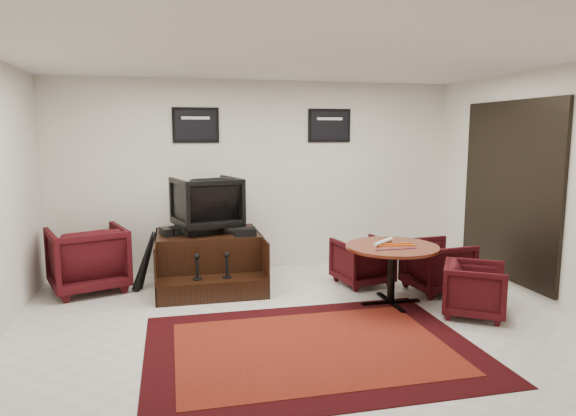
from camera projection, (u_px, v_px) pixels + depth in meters
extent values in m
plane|color=beige|center=(299.00, 327.00, 5.45)|extent=(6.00, 6.00, 0.00)
cube|color=silver|center=(258.00, 176.00, 7.66)|extent=(6.00, 0.02, 2.80)
cube|color=silver|center=(410.00, 250.00, 2.84)|extent=(6.00, 0.02, 2.80)
cube|color=silver|center=(551.00, 189.00, 5.91)|extent=(0.02, 5.00, 2.80)
cube|color=white|center=(299.00, 55.00, 5.04)|extent=(6.00, 5.00, 0.02)
cube|color=black|center=(509.00, 191.00, 6.60)|extent=(0.05, 1.90, 2.30)
cube|color=black|center=(508.00, 191.00, 6.59)|extent=(0.02, 1.72, 2.12)
cube|color=black|center=(509.00, 191.00, 6.60)|extent=(0.03, 0.05, 2.12)
cube|color=black|center=(196.00, 125.00, 7.33)|extent=(0.66, 0.03, 0.50)
cube|color=black|center=(196.00, 125.00, 7.31)|extent=(0.58, 0.01, 0.42)
cube|color=silver|center=(196.00, 118.00, 7.29)|extent=(0.40, 0.00, 0.04)
cube|color=black|center=(329.00, 126.00, 7.77)|extent=(0.66, 0.03, 0.50)
cube|color=black|center=(330.00, 125.00, 7.76)|extent=(0.58, 0.01, 0.42)
cube|color=silver|center=(330.00, 119.00, 7.74)|extent=(0.40, 0.00, 0.04)
cube|color=black|center=(312.00, 348.00, 4.90)|extent=(3.12, 2.34, 0.01)
cube|color=#4F150B|center=(312.00, 347.00, 4.90)|extent=(2.57, 1.79, 0.01)
cube|color=black|center=(208.00, 257.00, 7.01)|extent=(1.37, 1.01, 0.71)
cube|color=black|center=(213.00, 289.00, 6.36)|extent=(1.37, 0.40, 0.25)
cube|color=black|center=(157.00, 264.00, 6.66)|extent=(0.02, 1.42, 0.71)
cube|color=black|center=(259.00, 258.00, 6.96)|extent=(0.02, 1.42, 0.71)
cylinder|color=black|center=(197.00, 279.00, 6.30)|extent=(0.11, 0.11, 0.02)
cylinder|color=black|center=(197.00, 269.00, 6.28)|extent=(0.04, 0.04, 0.24)
sphere|color=black|center=(197.00, 256.00, 6.26)|extent=(0.07, 0.07, 0.07)
cylinder|color=black|center=(227.00, 277.00, 6.38)|extent=(0.11, 0.11, 0.02)
cylinder|color=black|center=(227.00, 267.00, 6.36)|extent=(0.04, 0.04, 0.24)
sphere|color=black|center=(227.00, 255.00, 6.34)|extent=(0.07, 0.07, 0.07)
imported|color=black|center=(206.00, 201.00, 6.94)|extent=(0.98, 0.94, 0.83)
cube|color=black|center=(166.00, 232.00, 6.70)|extent=(0.18, 0.29, 0.10)
cube|color=black|center=(175.00, 231.00, 6.76)|extent=(0.18, 0.29, 0.10)
cube|color=black|center=(245.00, 232.00, 6.70)|extent=(0.29, 0.21, 0.10)
imported|color=black|center=(87.00, 256.00, 6.65)|extent=(1.13, 1.10, 0.93)
cylinder|color=#3F1509|center=(392.00, 247.00, 6.09)|extent=(1.10, 1.10, 0.03)
cylinder|color=black|center=(391.00, 275.00, 6.13)|extent=(0.09, 0.09, 0.65)
cube|color=black|center=(390.00, 302.00, 6.19)|extent=(0.73, 0.06, 0.03)
cube|color=black|center=(390.00, 302.00, 6.19)|extent=(0.06, 0.73, 0.03)
imported|color=black|center=(362.00, 259.00, 6.95)|extent=(0.78, 0.74, 0.69)
imported|color=black|center=(438.00, 263.00, 6.63)|extent=(0.75, 0.79, 0.74)
imported|color=black|center=(475.00, 287.00, 5.74)|extent=(0.86, 0.87, 0.66)
cylinder|color=silver|center=(383.00, 242.00, 6.17)|extent=(0.36, 0.31, 0.05)
cylinder|color=#F35E0D|center=(397.00, 245.00, 6.07)|extent=(0.44, 0.10, 0.01)
cylinder|color=#F35E0D|center=(394.00, 244.00, 6.16)|extent=(0.45, 0.04, 0.01)
cylinder|color=#4C1933|center=(379.00, 250.00, 5.84)|extent=(0.10, 0.03, 0.01)
cylinder|color=#4C1933|center=(384.00, 250.00, 5.85)|extent=(0.10, 0.03, 0.01)
cylinder|color=#4C1933|center=(389.00, 249.00, 5.86)|extent=(0.10, 0.03, 0.01)
cylinder|color=#4C1933|center=(394.00, 249.00, 5.88)|extent=(0.10, 0.03, 0.01)
cylinder|color=#4C1933|center=(399.00, 249.00, 5.89)|extent=(0.10, 0.03, 0.01)
cylinder|color=#4C1933|center=(404.00, 249.00, 5.90)|extent=(0.10, 0.03, 0.01)
cylinder|color=#4C1933|center=(408.00, 248.00, 5.92)|extent=(0.10, 0.03, 0.01)
cylinder|color=#4C1933|center=(413.00, 248.00, 5.93)|extent=(0.10, 0.03, 0.01)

